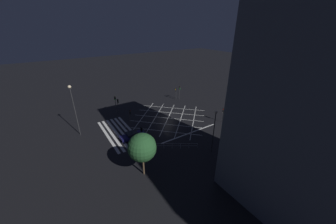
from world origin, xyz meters
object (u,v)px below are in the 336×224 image
at_px(traffic_light_nw_main, 180,90).
at_px(waiting_car, 133,135).
at_px(street_lamp_east, 73,100).
at_px(traffic_light_ne_cross, 223,112).
at_px(traffic_light_sw_main, 115,101).
at_px(traffic_light_nw_cross, 176,91).
at_px(traffic_light_sw_cross, 118,103).
at_px(street_lamp_west, 214,125).
at_px(street_tree_near, 142,147).
at_px(traffic_light_se_main, 144,133).
at_px(traffic_light_median_south, 130,115).

xyz_separation_m(traffic_light_nw_main, waiting_car, (11.29, -18.98, -2.27)).
bearing_deg(street_lamp_east, traffic_light_ne_cross, 66.76).
relative_size(traffic_light_sw_main, street_lamp_east, 0.46).
bearing_deg(traffic_light_nw_main, traffic_light_nw_cross, -118.82).
bearing_deg(traffic_light_sw_main, traffic_light_nw_cross, 90.53).
xyz_separation_m(traffic_light_nw_cross, street_lamp_east, (5.20, -26.01, 4.57)).
bearing_deg(traffic_light_nw_main, waiting_car, -59.27).
relative_size(traffic_light_ne_cross, traffic_light_nw_main, 0.83).
bearing_deg(traffic_light_sw_cross, waiting_car, -97.93).
distance_m(street_lamp_west, street_tree_near, 11.69).
distance_m(traffic_light_se_main, street_lamp_west, 11.78).
distance_m(traffic_light_nw_main, street_tree_near, 29.84).
relative_size(traffic_light_se_main, street_lamp_east, 0.33).
xyz_separation_m(traffic_light_sw_cross, street_tree_near, (21.51, -4.06, 2.01)).
height_order(traffic_light_ne_cross, street_lamp_west, street_lamp_west).
bearing_deg(street_lamp_west, traffic_light_ne_cross, 123.67).
bearing_deg(traffic_light_sw_main, street_lamp_west, 19.78).
xyz_separation_m(traffic_light_sw_main, waiting_car, (11.64, -1.02, -2.65)).
bearing_deg(street_lamp_east, traffic_light_sw_cross, 119.46).
bearing_deg(traffic_light_ne_cross, traffic_light_sw_main, -43.08).
bearing_deg(traffic_light_nw_cross, street_lamp_west, 68.78).
bearing_deg(street_lamp_east, traffic_light_nw_main, 99.87).
bearing_deg(traffic_light_ne_cross, traffic_light_sw_cross, -44.86).
bearing_deg(street_lamp_east, traffic_light_se_main, 42.23).
height_order(traffic_light_ne_cross, traffic_light_nw_cross, traffic_light_nw_cross).
bearing_deg(traffic_light_median_south, traffic_light_sw_main, 90.76).
xyz_separation_m(traffic_light_ne_cross, traffic_light_se_main, (-1.65, -17.69, 0.01)).
height_order(traffic_light_sw_cross, street_lamp_west, street_lamp_west).
bearing_deg(traffic_light_sw_main, traffic_light_median_south, 0.76).
xyz_separation_m(traffic_light_nw_main, street_lamp_west, (22.35, -9.80, 2.28)).
bearing_deg(traffic_light_nw_cross, traffic_light_sw_cross, -0.84).
xyz_separation_m(traffic_light_sw_main, street_lamp_west, (22.70, 8.16, 1.90)).
height_order(traffic_light_se_main, street_tree_near, street_tree_near).
xyz_separation_m(traffic_light_se_main, street_lamp_east, (-9.75, -8.85, 4.65)).
relative_size(traffic_light_median_south, traffic_light_nw_main, 1.05).
bearing_deg(traffic_light_nw_main, street_lamp_west, -23.68).
height_order(traffic_light_nw_main, street_lamp_west, street_lamp_west).
height_order(street_lamp_west, street_tree_near, street_lamp_west).
xyz_separation_m(street_lamp_west, waiting_car, (-11.06, -9.18, -4.54)).
height_order(traffic_light_sw_main, street_lamp_east, street_lamp_east).
height_order(traffic_light_median_south, street_lamp_west, street_lamp_west).
height_order(traffic_light_nw_main, traffic_light_sw_cross, traffic_light_nw_main).
bearing_deg(waiting_car, traffic_light_sw_main, 85.00).
height_order(street_lamp_east, street_lamp_west, street_lamp_east).
bearing_deg(traffic_light_nw_main, street_tree_near, -45.83).
distance_m(street_lamp_west, waiting_car, 15.08).
xyz_separation_m(traffic_light_median_south, waiting_car, (3.41, -1.13, -2.41)).
xyz_separation_m(traffic_light_median_south, traffic_light_sw_cross, (-8.63, 0.55, -0.47)).
distance_m(traffic_light_nw_cross, street_lamp_east, 26.91).
relative_size(traffic_light_sw_cross, waiting_car, 0.76).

